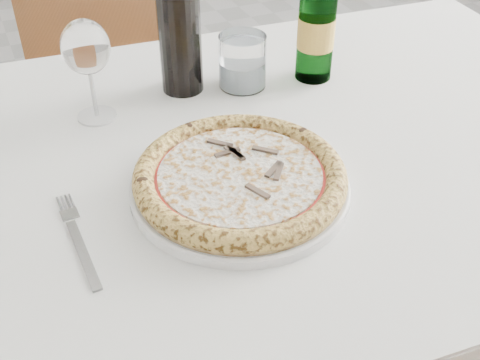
{
  "coord_description": "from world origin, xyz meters",
  "views": [
    {
      "loc": [
        -0.37,
        -1.01,
        1.3
      ],
      "look_at": [
        -0.1,
        -0.4,
        0.78
      ],
      "focal_mm": 45.0,
      "sensor_mm": 36.0,
      "label": 1
    }
  ],
  "objects_px": {
    "wine_bottle": "(179,21)",
    "plate": "(240,186)",
    "tumbler": "(242,65)",
    "wine_glass": "(86,50)",
    "pizza": "(240,176)",
    "chair_far": "(101,68)",
    "dining_table": "(215,197)",
    "beer_bottle": "(317,24)"
  },
  "relations": [
    {
      "from": "beer_bottle",
      "to": "wine_bottle",
      "type": "height_order",
      "value": "wine_bottle"
    },
    {
      "from": "tumbler",
      "to": "beer_bottle",
      "type": "distance_m",
      "value": 0.15
    },
    {
      "from": "dining_table",
      "to": "chair_far",
      "type": "bearing_deg",
      "value": 90.79
    },
    {
      "from": "pizza",
      "to": "wine_glass",
      "type": "bearing_deg",
      "value": 116.05
    },
    {
      "from": "pizza",
      "to": "chair_far",
      "type": "bearing_deg",
      "value": 90.7
    },
    {
      "from": "wine_glass",
      "to": "plate",
      "type": "bearing_deg",
      "value": -63.95
    },
    {
      "from": "tumbler",
      "to": "wine_glass",
      "type": "bearing_deg",
      "value": -179.86
    },
    {
      "from": "wine_glass",
      "to": "beer_bottle",
      "type": "relative_size",
      "value": 0.66
    },
    {
      "from": "chair_far",
      "to": "beer_bottle",
      "type": "xyz_separation_m",
      "value": [
        0.28,
        -0.64,
        0.33
      ]
    },
    {
      "from": "wine_bottle",
      "to": "wine_glass",
      "type": "bearing_deg",
      "value": -168.65
    },
    {
      "from": "pizza",
      "to": "dining_table",
      "type": "bearing_deg",
      "value": 90.0
    },
    {
      "from": "chair_far",
      "to": "pizza",
      "type": "relative_size",
      "value": 3.07
    },
    {
      "from": "chair_far",
      "to": "dining_table",
      "type": "bearing_deg",
      "value": -89.21
    },
    {
      "from": "tumbler",
      "to": "wine_bottle",
      "type": "distance_m",
      "value": 0.14
    },
    {
      "from": "wine_glass",
      "to": "beer_bottle",
      "type": "height_order",
      "value": "beer_bottle"
    },
    {
      "from": "pizza",
      "to": "beer_bottle",
      "type": "bearing_deg",
      "value": 44.21
    },
    {
      "from": "plate",
      "to": "wine_bottle",
      "type": "bearing_deg",
      "value": 84.82
    },
    {
      "from": "dining_table",
      "to": "pizza",
      "type": "height_order",
      "value": "pizza"
    },
    {
      "from": "beer_bottle",
      "to": "wine_bottle",
      "type": "xyz_separation_m",
      "value": [
        -0.24,
        0.06,
        0.03
      ]
    },
    {
      "from": "dining_table",
      "to": "tumbler",
      "type": "relative_size",
      "value": 16.12
    },
    {
      "from": "pizza",
      "to": "wine_bottle",
      "type": "distance_m",
      "value": 0.34
    },
    {
      "from": "chair_far",
      "to": "plate",
      "type": "relative_size",
      "value": 2.95
    },
    {
      "from": "wine_bottle",
      "to": "chair_far",
      "type": "bearing_deg",
      "value": 93.91
    },
    {
      "from": "wine_bottle",
      "to": "plate",
      "type": "bearing_deg",
      "value": -95.18
    },
    {
      "from": "tumbler",
      "to": "wine_bottle",
      "type": "relative_size",
      "value": 0.32
    },
    {
      "from": "chair_far",
      "to": "plate",
      "type": "height_order",
      "value": "chair_far"
    },
    {
      "from": "wine_glass",
      "to": "tumbler",
      "type": "distance_m",
      "value": 0.28
    },
    {
      "from": "plate",
      "to": "wine_glass",
      "type": "height_order",
      "value": "wine_glass"
    },
    {
      "from": "chair_far",
      "to": "wine_glass",
      "type": "height_order",
      "value": "same"
    },
    {
      "from": "plate",
      "to": "chair_far",
      "type": "bearing_deg",
      "value": 90.7
    },
    {
      "from": "plate",
      "to": "wine_bottle",
      "type": "height_order",
      "value": "wine_bottle"
    },
    {
      "from": "wine_glass",
      "to": "chair_far",
      "type": "bearing_deg",
      "value": 78.32
    },
    {
      "from": "pizza",
      "to": "wine_bottle",
      "type": "height_order",
      "value": "wine_bottle"
    },
    {
      "from": "tumbler",
      "to": "beer_bottle",
      "type": "relative_size",
      "value": 0.37
    },
    {
      "from": "wine_glass",
      "to": "beer_bottle",
      "type": "xyz_separation_m",
      "value": [
        0.41,
        -0.02,
        -0.02
      ]
    },
    {
      "from": "beer_bottle",
      "to": "wine_glass",
      "type": "bearing_deg",
      "value": 176.7
    },
    {
      "from": "beer_bottle",
      "to": "plate",
      "type": "bearing_deg",
      "value": -135.79
    },
    {
      "from": "wine_glass",
      "to": "pizza",
      "type": "bearing_deg",
      "value": -63.95
    },
    {
      "from": "plate",
      "to": "wine_glass",
      "type": "relative_size",
      "value": 1.82
    },
    {
      "from": "pizza",
      "to": "beer_bottle",
      "type": "relative_size",
      "value": 1.16
    },
    {
      "from": "tumbler",
      "to": "dining_table",
      "type": "bearing_deg",
      "value": -125.68
    },
    {
      "from": "pizza",
      "to": "beer_bottle",
      "type": "distance_m",
      "value": 0.38
    }
  ]
}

